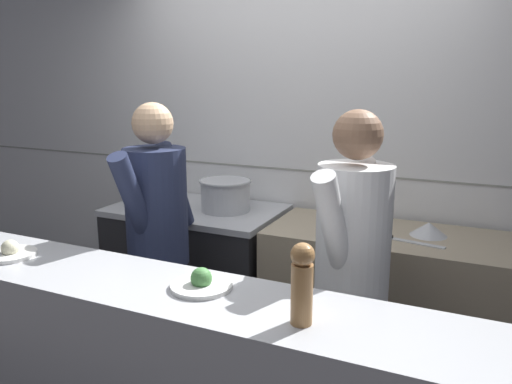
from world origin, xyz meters
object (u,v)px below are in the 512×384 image
Objects in this scene: mixing_bowl_steel at (429,229)px; pepper_mill at (302,282)px; plated_dish_main at (11,252)px; sauce_pot at (225,194)px; chef_sous at (352,271)px; plated_dish_appetiser at (201,283)px; oven_range at (198,269)px; chefs_knife at (402,240)px; stock_pot at (155,194)px; chef_head_cook at (158,237)px.

mixing_bowl_steel is 1.49m from pepper_mill.
sauce_pot is at bearing 74.72° from plated_dish_main.
chef_sous reaches higher than plated_dish_main.
plated_dish_main is 1.42m from pepper_mill.
sauce_pot is 1.44m from plated_dish_appetiser.
plated_dish_appetiser is at bearing -57.78° from oven_range.
oven_range is at bearing 175.41° from chefs_knife.
plated_dish_main is (0.14, -1.31, 0.02)m from stock_pot.
stock_pot is 1.17× the size of pepper_mill.
stock_pot is at bearing -176.88° from mixing_bowl_steel.
plated_dish_appetiser is (0.59, -1.32, -0.01)m from sauce_pot.
chefs_knife is (-0.12, -0.16, -0.03)m from mixing_bowl_steel.
stock_pot is (-0.30, -0.05, 0.53)m from oven_range.
chef_sous is at bearing -23.32° from stock_pot.
plated_dish_main reaches higher than oven_range.
chef_head_cook reaches higher than mixing_bowl_steel.
chef_sous is at bearing -108.10° from mixing_bowl_steel.
plated_dish_appetiser is (1.11, -1.24, 0.02)m from stock_pot.
chef_sous is (1.09, -0.04, -0.00)m from chef_head_cook.
chefs_knife is at bearing -127.41° from mixing_bowl_steel.
oven_range is 4.12× the size of pepper_mill.
chef_head_cook is at bearing -93.79° from sauce_pot.
chef_head_cook is 1.00× the size of chef_sous.
chef_head_cook reaches higher than stock_pot.
chefs_knife is 0.63m from chef_sous.
oven_range is at bearing 101.48° from chef_head_cook.
pepper_mill is 0.71m from chef_sous.
pepper_mill reaches higher than stock_pot.
sauce_pot is at bearing 154.77° from chef_sous.
plated_dish_main is at bearing 178.08° from pepper_mill.
chef_sous reaches higher than stock_pot.
chef_head_cook reaches higher than oven_range.
oven_range is at bearing 9.42° from stock_pot.
plated_dish_main reaches higher than stock_pot.
plated_dish_main is at bearing -145.84° from chef_sous.
pepper_mill is at bearing -95.91° from chefs_knife.
oven_range is at bearing 132.00° from pepper_mill.
pepper_mill is at bearing -13.66° from plated_dish_appetiser.
chefs_knife is at bearing -2.11° from stock_pot.
plated_dish_appetiser is at bearing -118.19° from chef_sous.
oven_range is 5.54× the size of mixing_bowl_steel.
oven_range is 3.53× the size of stock_pot.
oven_range is at bearing 160.50° from chef_sous.
mixing_bowl_steel is at bearing 39.97° from plated_dish_main.
stock_pot is 0.79m from chef_head_cook.
chef_head_cook is 1.09m from chef_sous.
plated_dish_appetiser is (-0.70, -1.34, 0.07)m from mixing_bowl_steel.
mixing_bowl_steel is (1.30, 0.03, -0.08)m from sauce_pot.
mixing_bowl_steel is at bearing 82.16° from chef_sous.
chef_sous is at bearing -29.76° from oven_range.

